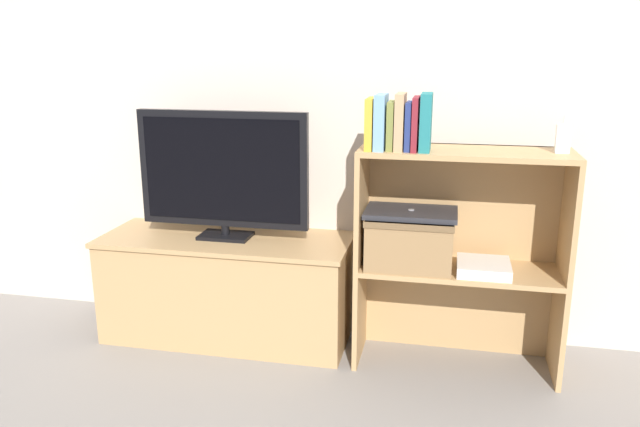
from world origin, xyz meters
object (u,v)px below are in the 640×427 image
Objects in this scene: book_mustard at (371,124)px; book_teal at (426,122)px; book_olive at (391,126)px; storage_basket_left at (410,238)px; book_navy at (409,126)px; book_skyblue at (381,122)px; baby_monitor at (563,139)px; laptop at (411,213)px; tv at (223,172)px; magazine_stack at (483,267)px; tv_stand at (228,287)px; book_tan at (400,122)px; book_maroon at (416,124)px.

book_mustard is 0.21m from book_teal.
book_olive reaches higher than storage_basket_left.
storage_basket_left is (0.02, 0.04, -0.44)m from book_navy.
book_skyblue is at bearing -180.00° from book_teal.
book_olive is 0.13m from book_teal.
laptop is (-0.54, -0.02, -0.30)m from baby_monitor.
storage_basket_left is at bearing 22.96° from book_olive.
laptop is (0.12, 0.04, -0.35)m from book_skyblue.
baby_monitor reaches higher than storage_basket_left.
book_mustard reaches higher than tv.
baby_monitor reaches higher than magazine_stack.
tv_stand is 1.51m from baby_monitor.
book_tan is at bearing -145.02° from storage_basket_left.
storage_basket_left is at bearing 16.19° from book_skyblue.
book_skyblue is 0.58× the size of laptop.
magazine_stack is (0.34, 0.01, -0.55)m from book_tan.
book_teal reaches higher than magazine_stack.
storage_basket_left is at bearing 62.05° from book_navy.
book_olive reaches higher than book_navy.
magazine_stack is (0.41, 0.01, -0.55)m from book_skyblue.
book_teal is 0.62× the size of storage_basket_left.
book_teal is (0.06, 0.00, 0.02)m from book_navy.
book_tan is at bearing -178.31° from magazine_stack.
laptop is (0.02, 0.04, -0.34)m from book_navy.
book_skyblue is at bearing 0.00° from book_mustard.
book_maroon is at bearing -7.11° from tv.
book_mustard is 0.70m from baby_monitor.
book_navy is at bearing -117.95° from laptop.
book_olive is 0.62m from baby_monitor.
laptop is at bearing -165.96° from storage_basket_left.
book_maroon reaches higher than magazine_stack.
laptop is at bearing -178.40° from baby_monitor.
tv reaches higher than laptop.
book_mustard reaches higher than book_navy.
tv_stand is 0.86m from storage_basket_left.
tv_stand is 1.11m from magazine_stack.
laptop reaches higher than storage_basket_left.
tv_stand is 0.52m from tv.
book_skyblue is 0.66m from baby_monitor.
magazine_stack is at bearing 1.28° from book_mustard.
book_teal is at bearing -39.42° from storage_basket_left.
magazine_stack is (0.24, 0.01, -0.55)m from book_teal.
book_navy is 0.84× the size of book_teal.
storage_basket_left is at bearing -178.40° from baby_monitor.
tv is 3.52× the size of book_tan.
book_tan is at bearing 180.00° from book_maroon.
laptop is at bearing -4.73° from tv_stand.
book_olive is at bearing -157.04° from storage_basket_left.
book_olive reaches higher than tv.
book_navy is 0.53× the size of storage_basket_left.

